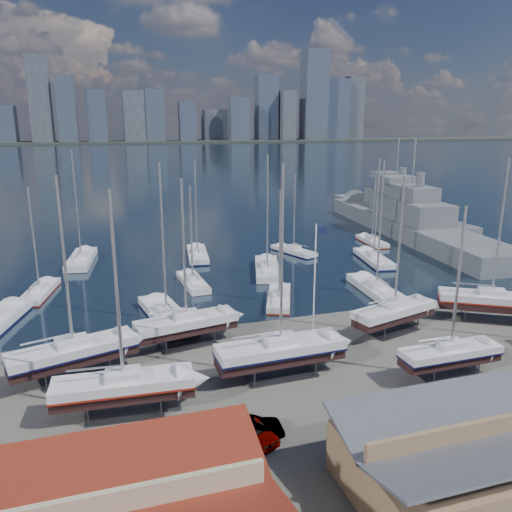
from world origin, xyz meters
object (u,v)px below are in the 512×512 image
object	(u,v)px
naval_ship_east	(409,226)
flagpole	(315,279)
naval_ship_west	(394,212)
sailboat_cradle_0	(74,353)
car_a	(252,429)

from	to	relation	value
naval_ship_east	flagpole	size ratio (longest dim) A/B	4.87
naval_ship_west	flagpole	xyz separation A→B (m)	(-40.84, -51.86, 4.69)
naval_ship_west	sailboat_cradle_0	bearing A→B (deg)	132.36
naval_ship_east	naval_ship_west	bearing A→B (deg)	-16.50
flagpole	naval_ship_west	bearing A→B (deg)	51.77
car_a	naval_ship_east	bearing A→B (deg)	23.17
sailboat_cradle_0	flagpole	size ratio (longest dim) A/B	1.41
naval_ship_east	car_a	distance (m)	66.23
sailboat_cradle_0	naval_ship_west	size ratio (longest dim) A/B	0.35
naval_ship_west	car_a	xyz separation A→B (m)	(-49.99, -63.13, -0.98)
sailboat_cradle_0	flagpole	bearing A→B (deg)	-18.31
flagpole	car_a	bearing A→B (deg)	-129.06
sailboat_cradle_0	naval_ship_west	xyz separation A→B (m)	(60.82, 51.36, -0.39)
car_a	flagpole	size ratio (longest dim) A/B	0.36
sailboat_cradle_0	flagpole	xyz separation A→B (m)	(19.98, -0.50, 4.29)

